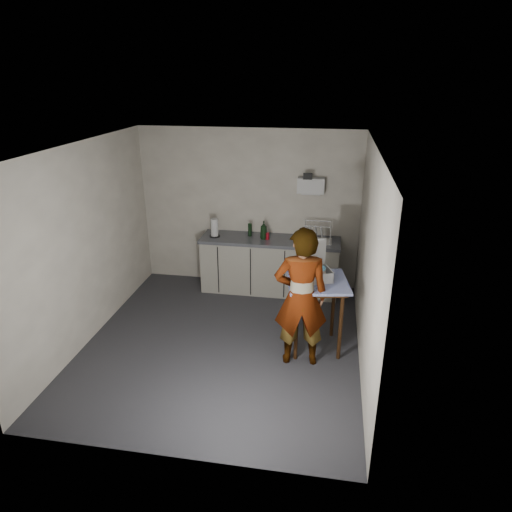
% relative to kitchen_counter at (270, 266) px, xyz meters
% --- Properties ---
extents(ground, '(4.00, 4.00, 0.00)m').
position_rel_kitchen_counter_xyz_m(ground, '(-0.40, -1.70, -0.43)').
color(ground, '#2A2A2F').
rests_on(ground, ground).
extents(wall_back, '(3.60, 0.02, 2.60)m').
position_rel_kitchen_counter_xyz_m(wall_back, '(-0.40, 0.29, 0.87)').
color(wall_back, '#B7AFA0').
rests_on(wall_back, ground).
extents(wall_right, '(0.02, 4.00, 2.60)m').
position_rel_kitchen_counter_xyz_m(wall_right, '(1.39, -1.70, 0.87)').
color(wall_right, '#B7AFA0').
rests_on(wall_right, ground).
extents(wall_left, '(0.02, 4.00, 2.60)m').
position_rel_kitchen_counter_xyz_m(wall_left, '(-2.19, -1.70, 0.87)').
color(wall_left, '#B7AFA0').
rests_on(wall_left, ground).
extents(ceiling, '(3.60, 4.00, 0.01)m').
position_rel_kitchen_counter_xyz_m(ceiling, '(-0.40, -1.70, 2.17)').
color(ceiling, white).
rests_on(ceiling, wall_back).
extents(kitchen_counter, '(2.24, 0.62, 0.91)m').
position_rel_kitchen_counter_xyz_m(kitchen_counter, '(0.00, 0.00, 0.00)').
color(kitchen_counter, black).
rests_on(kitchen_counter, ground).
extents(wall_shelf, '(0.42, 0.18, 0.37)m').
position_rel_kitchen_counter_xyz_m(wall_shelf, '(0.60, 0.22, 1.32)').
color(wall_shelf, silver).
rests_on(wall_shelf, ground).
extents(side_table, '(0.86, 0.86, 0.97)m').
position_rel_kitchen_counter_xyz_m(side_table, '(0.82, -1.58, 0.41)').
color(side_table, '#32180B').
rests_on(side_table, ground).
extents(standing_man, '(0.70, 0.51, 1.78)m').
position_rel_kitchen_counter_xyz_m(standing_man, '(0.64, -1.93, 0.46)').
color(standing_man, '#B2A593').
rests_on(standing_man, ground).
extents(soap_bottle, '(0.12, 0.13, 0.29)m').
position_rel_kitchen_counter_xyz_m(soap_bottle, '(-0.10, -0.02, 0.63)').
color(soap_bottle, black).
rests_on(soap_bottle, kitchen_counter).
extents(soda_can, '(0.06, 0.06, 0.11)m').
position_rel_kitchen_counter_xyz_m(soda_can, '(-0.04, -0.03, 0.54)').
color(soda_can, red).
rests_on(soda_can, kitchen_counter).
extents(dark_bottle, '(0.06, 0.06, 0.21)m').
position_rel_kitchen_counter_xyz_m(dark_bottle, '(-0.34, 0.08, 0.59)').
color(dark_bottle, black).
rests_on(dark_bottle, kitchen_counter).
extents(paper_towel, '(0.17, 0.17, 0.30)m').
position_rel_kitchen_counter_xyz_m(paper_towel, '(-0.90, -0.04, 0.63)').
color(paper_towel, black).
rests_on(paper_towel, kitchen_counter).
extents(dish_rack, '(0.44, 0.33, 0.31)m').
position_rel_kitchen_counter_xyz_m(dish_rack, '(0.74, -0.02, 0.55)').
color(dish_rack, white).
rests_on(dish_rack, kitchen_counter).
extents(bakery_box, '(0.44, 0.45, 0.47)m').
position_rel_kitchen_counter_xyz_m(bakery_box, '(0.79, -1.52, 0.64)').
color(bakery_box, silver).
rests_on(bakery_box, side_table).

